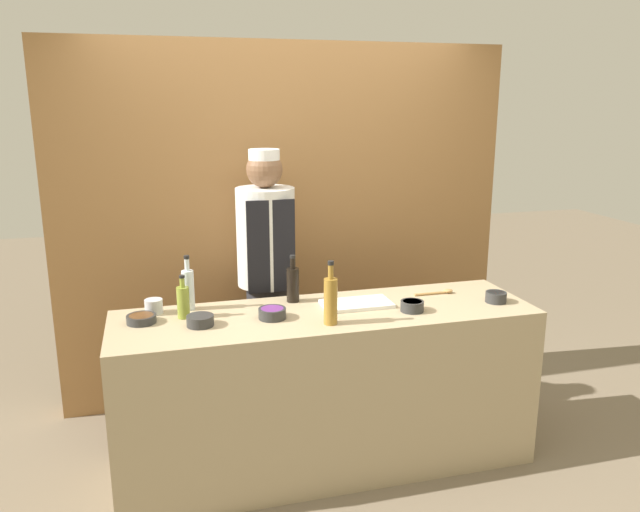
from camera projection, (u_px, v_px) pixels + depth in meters
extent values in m
plane|color=#756651|center=(326.00, 461.00, 3.60)|extent=(14.00, 14.00, 0.00)
cube|color=olive|center=(286.00, 225.00, 4.27)|extent=(3.05, 0.18, 2.40)
cube|color=tan|center=(326.00, 389.00, 3.49)|extent=(2.29, 0.67, 0.91)
cylinder|color=#2D2D2D|center=(272.00, 313.00, 3.27)|extent=(0.15, 0.15, 0.06)
cylinder|color=#703384|center=(272.00, 310.00, 3.27)|extent=(0.12, 0.12, 0.02)
cylinder|color=#2D2D2D|center=(141.00, 319.00, 3.21)|extent=(0.15, 0.15, 0.04)
cylinder|color=brown|center=(141.00, 316.00, 3.21)|extent=(0.12, 0.12, 0.01)
cylinder|color=#2D2D2D|center=(200.00, 321.00, 3.17)|extent=(0.14, 0.14, 0.05)
cylinder|color=orange|center=(200.00, 317.00, 3.16)|extent=(0.11, 0.11, 0.02)
cylinder|color=#2D2D2D|center=(412.00, 306.00, 3.38)|extent=(0.13, 0.13, 0.06)
cylinder|color=green|center=(412.00, 303.00, 3.38)|extent=(0.10, 0.10, 0.02)
cylinder|color=#2D2D2D|center=(496.00, 297.00, 3.54)|extent=(0.12, 0.12, 0.06)
cylinder|color=red|center=(496.00, 294.00, 3.53)|extent=(0.10, 0.10, 0.02)
cube|color=white|center=(357.00, 304.00, 3.48)|extent=(0.39, 0.21, 0.02)
cylinder|color=olive|center=(331.00, 302.00, 3.17)|extent=(0.07, 0.07, 0.24)
cylinder|color=olive|center=(331.00, 272.00, 3.13)|extent=(0.03, 0.03, 0.07)
cylinder|color=black|center=(331.00, 263.00, 3.12)|extent=(0.03, 0.03, 0.02)
cylinder|color=silver|center=(188.00, 290.00, 3.40)|extent=(0.07, 0.07, 0.22)
cylinder|color=silver|center=(187.00, 265.00, 3.36)|extent=(0.03, 0.03, 0.07)
cylinder|color=black|center=(186.00, 257.00, 3.35)|extent=(0.03, 0.03, 0.02)
cylinder|color=olive|center=(183.00, 303.00, 3.27)|extent=(0.07, 0.07, 0.17)
cylinder|color=olive|center=(182.00, 283.00, 3.24)|extent=(0.03, 0.03, 0.05)
cylinder|color=black|center=(182.00, 277.00, 3.23)|extent=(0.03, 0.03, 0.01)
cylinder|color=black|center=(293.00, 285.00, 3.53)|extent=(0.07, 0.07, 0.20)
cylinder|color=black|center=(293.00, 263.00, 3.50)|extent=(0.03, 0.03, 0.06)
cylinder|color=black|center=(293.00, 257.00, 3.49)|extent=(0.03, 0.03, 0.02)
cylinder|color=#B7B7BC|center=(154.00, 306.00, 3.35)|extent=(0.10, 0.10, 0.08)
cylinder|color=#B2844C|center=(430.00, 294.00, 3.67)|extent=(0.20, 0.02, 0.02)
ellipsoid|color=#B2844C|center=(448.00, 291.00, 3.70)|extent=(0.06, 0.04, 0.02)
cylinder|color=#28282D|center=(268.00, 352.00, 4.00)|extent=(0.26, 0.26, 0.91)
cylinder|color=silver|center=(266.00, 237.00, 3.81)|extent=(0.36, 0.36, 0.60)
cube|color=black|center=(271.00, 247.00, 3.66)|extent=(0.29, 0.02, 0.55)
sphere|color=brown|center=(264.00, 170.00, 3.71)|extent=(0.22, 0.22, 0.22)
cylinder|color=white|center=(264.00, 156.00, 3.69)|extent=(0.19, 0.19, 0.08)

